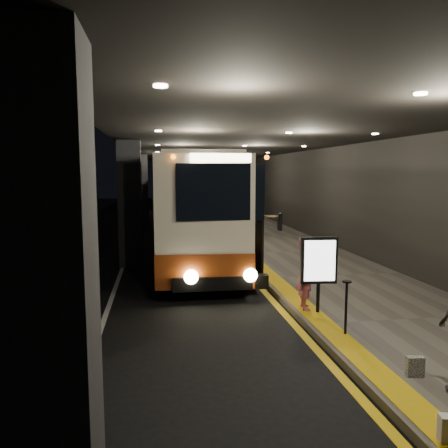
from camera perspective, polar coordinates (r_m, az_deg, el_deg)
ground at (r=12.09m, az=-5.80°, el=-9.17°), size 90.00×90.00×0.00m
lane_line_white at (r=16.99m, az=-12.79°, el=-4.62°), size 0.12×50.00×0.01m
kerb_stripe_yellow at (r=17.19m, az=1.18°, el=-4.32°), size 0.18×50.00×0.01m
sidewalk at (r=17.74m, az=8.86°, el=-3.82°), size 4.50×50.00×0.15m
tactile_strip at (r=17.26m, az=2.82°, el=-3.77°), size 0.50×50.00×0.01m
terminal_wall at (r=18.26m, az=15.80°, el=5.54°), size 0.10×50.00×6.00m
support_columns at (r=15.68m, az=-12.15°, el=2.56°), size 0.80×24.80×4.40m
canopy at (r=16.94m, az=1.73°, el=11.13°), size 9.00×50.00×0.40m
coach_main at (r=16.65m, az=-3.40°, el=1.60°), size 3.27×12.23×3.78m
coach_second at (r=27.64m, az=-5.63°, el=3.29°), size 2.97×11.02×3.42m
coach_third at (r=44.55m, az=-6.58°, el=4.83°), size 3.15×12.16×3.78m
passenger_boarding at (r=10.31m, az=10.62°, el=-6.31°), size 0.47×0.66×1.70m
bag_polka at (r=7.74m, az=23.67°, el=-16.69°), size 0.28×0.14×0.32m
info_sign at (r=10.04m, az=12.31°, el=-4.85°), size 0.83×0.19×1.74m
stanchion_post at (r=8.99m, az=15.65°, el=-10.54°), size 0.05×0.05×1.06m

